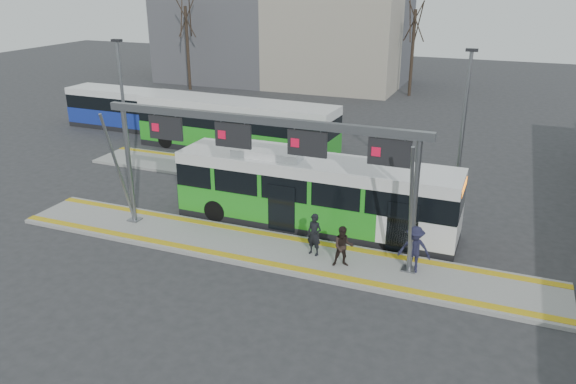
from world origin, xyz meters
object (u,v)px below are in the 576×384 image
(passenger_a, at_px, (314,235))
(passenger_b, at_px, (343,247))
(passenger_c, at_px, (414,249))
(gantry, at_px, (260,144))
(hero_bus, at_px, (314,193))

(passenger_a, bearing_deg, passenger_b, -5.94)
(passenger_a, relative_size, passenger_b, 1.06)
(passenger_c, bearing_deg, gantry, 176.12)
(gantry, height_order, passenger_a, gantry)
(passenger_b, relative_size, passenger_c, 0.88)
(hero_bus, distance_m, passenger_c, 5.51)
(passenger_b, bearing_deg, passenger_c, -9.90)
(passenger_a, xyz_separation_m, passenger_b, (1.28, -0.47, -0.05))
(hero_bus, bearing_deg, passenger_a, -69.90)
(passenger_c, bearing_deg, passenger_a, 177.32)
(hero_bus, relative_size, passenger_c, 6.81)
(hero_bus, bearing_deg, passenger_c, -29.29)
(passenger_a, relative_size, passenger_c, 0.94)
(hero_bus, relative_size, passenger_b, 7.72)
(gantry, distance_m, hero_bus, 4.07)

